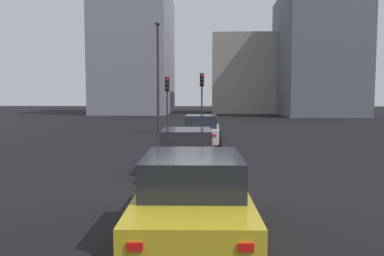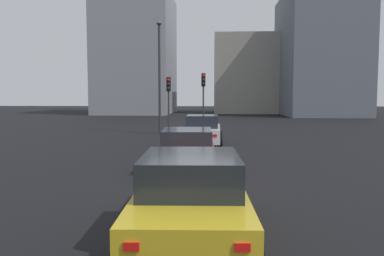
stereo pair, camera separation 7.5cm
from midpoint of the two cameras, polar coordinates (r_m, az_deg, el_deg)
name	(u,v)px [view 1 (the left image)]	position (r m, az deg, el deg)	size (l,w,h in m)	color
ground_plane	(191,189)	(11.44, -0.34, -8.73)	(160.00, 160.00, 0.20)	black
car_white_lead	(201,130)	(20.52, 1.26, -0.35)	(4.57, 2.05, 1.54)	silver
car_red_second	(187,151)	(13.31, -0.89, -3.29)	(4.63, 2.16, 1.44)	maroon
car_yellow_third	(193,196)	(7.31, -0.20, -9.73)	(4.85, 2.23, 1.53)	gold
traffic_light_near_left	(167,93)	(25.62, -3.66, 4.98)	(0.33, 0.30, 3.70)	#2D2D30
traffic_light_near_right	(202,90)	(27.54, 1.35, 5.49)	(0.32, 0.29, 4.05)	#2D2D30
street_lamp_kerbside	(158,68)	(26.79, -4.99, 8.55)	(0.56, 0.36, 7.39)	#2D2D30
building_facade_left	(317,55)	(53.58, 17.39, 9.96)	(14.26, 9.09, 15.25)	slate
building_facade_center	(248,75)	(58.01, 8.05, 7.57)	(8.57, 10.34, 10.91)	gray
building_facade_right	(136,54)	(57.46, -8.14, 10.44)	(14.89, 9.72, 16.60)	gray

